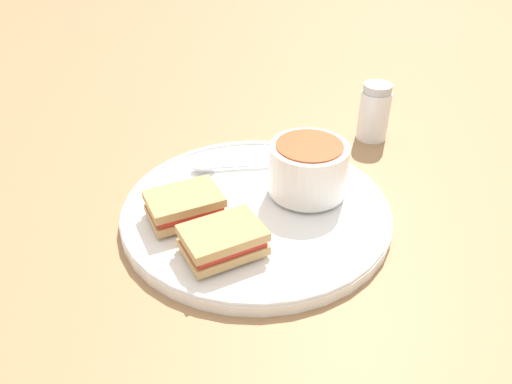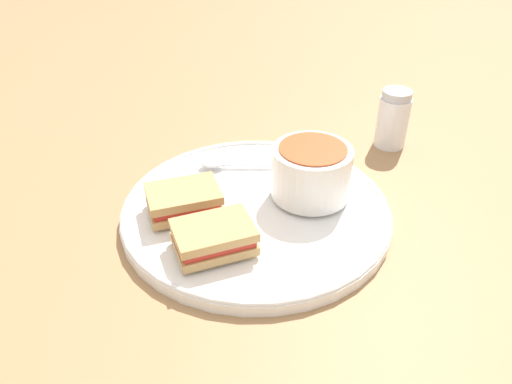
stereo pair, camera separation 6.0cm
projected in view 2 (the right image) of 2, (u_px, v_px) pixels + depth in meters
The scene contains 7 objects.
ground_plane at pixel (256, 216), 0.62m from camera, with size 2.40×2.40×0.00m, color #9E754C.
plate at pixel (256, 210), 0.61m from camera, with size 0.33×0.33×0.02m.
soup_bowl at pixel (311, 171), 0.61m from camera, with size 0.10×0.10×0.07m.
spoon at pixel (219, 163), 0.68m from camera, with size 0.03×0.12×0.01m.
sandwich_half_near at pixel (184, 200), 0.59m from camera, with size 0.09×0.10×0.03m.
sandwich_half_far at pixel (214, 237), 0.53m from camera, with size 0.09×0.10×0.03m.
salt_shaker at pixel (393, 119), 0.74m from camera, with size 0.05×0.05×0.09m.
Camera 2 is at (-0.49, -0.04, 0.37)m, focal length 35.00 mm.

